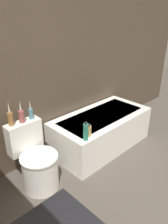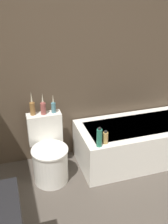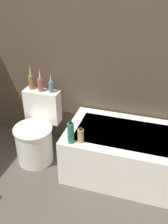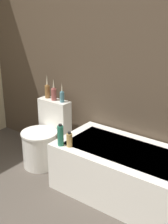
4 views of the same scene
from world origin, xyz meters
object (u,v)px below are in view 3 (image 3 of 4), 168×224
bathtub (138,156)px  shampoo_bottle_tall (71,133)px  vase_bronze (51,86)px  vase_gold (31,81)px  toilet (36,134)px  shampoo_bottle_short (81,136)px  vase_silver (40,84)px

bathtub → shampoo_bottle_tall: shampoo_bottle_tall is taller
bathtub → vase_bronze: 1.13m
vase_gold → shampoo_bottle_tall: size_ratio=1.25×
shampoo_bottle_tall → bathtub: bearing=26.3°
toilet → shampoo_bottle_tall: bearing=-28.4°
toilet → shampoo_bottle_short: bearing=-22.2°
vase_silver → shampoo_bottle_short: vase_silver is taller
toilet → shampoo_bottle_short: toilet is taller
vase_gold → vase_bronze: vase_gold is taller
vase_silver → bathtub: bearing=-9.2°
toilet → vase_gold: (-0.12, 0.22, 0.52)m
shampoo_bottle_short → bathtub: bearing=26.9°
vase_silver → shampoo_bottle_tall: bearing=-43.3°
shampoo_bottle_tall → shampoo_bottle_short: (0.08, 0.03, -0.03)m
vase_bronze → shampoo_bottle_short: vase_bronze is taller
vase_silver → shampoo_bottle_short: bearing=-36.9°
vase_gold → shampoo_bottle_short: size_ratio=1.82×
toilet → vase_bronze: size_ratio=3.26×
toilet → vase_silver: vase_silver is taller
bathtub → vase_gold: size_ratio=5.18×
vase_silver → shampoo_bottle_short: size_ratio=1.67×
vase_gold → vase_bronze: bearing=-3.1°
vase_silver → vase_bronze: size_ratio=1.15×
vase_gold → vase_silver: size_ratio=1.09×
bathtub → vase_gold: bearing=170.8°
bathtub → shampoo_bottle_short: shampoo_bottle_short is taller
toilet → shampoo_bottle_tall: toilet is taller
vase_silver → shampoo_bottle_tall: size_ratio=1.14×
bathtub → shampoo_bottle_tall: (-0.59, -0.29, 0.35)m
shampoo_bottle_tall → vase_gold: bearing=141.6°
vase_bronze → bathtub: bearing=-10.6°
vase_gold → shampoo_bottle_tall: vase_gold is taller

